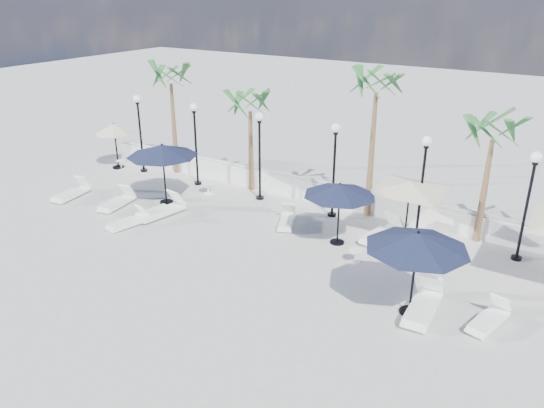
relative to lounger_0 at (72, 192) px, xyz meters
The scene contains 28 objects.
ground 10.84m from the lounger_0, 11.76° to the right, with size 100.00×100.00×0.00m, color #ADACA7.
balustrade 11.86m from the lounger_0, 26.49° to the left, with size 26.00×0.30×1.01m.
lamppost_0 4.85m from the lounger_0, 88.47° to the left, with size 0.36×0.36×3.84m.
lamppost_1 6.04m from the lounger_0, 49.89° to the left, with size 0.36×0.36×3.84m.
lamppost_2 8.61m from the lounger_0, 31.10° to the left, with size 0.36×0.36×3.84m.
lamppost_3 11.67m from the lounger_0, 22.01° to the left, with size 0.36×0.36×3.84m.
lamppost_4 14.92m from the lounger_0, 16.91° to the left, with size 0.36×0.36×3.84m.
lamppost_5 18.27m from the lounger_0, 13.69° to the left, with size 0.36×0.36×3.84m.
palm_0 6.85m from the lounger_0, 72.40° to the left, with size 2.60×2.60×5.50m.
palm_1 8.70m from the lounger_0, 39.78° to the left, with size 2.60×2.60×4.70m.
palm_2 13.76m from the lounger_0, 23.31° to the left, with size 2.60×2.60×6.10m.
palm_3 17.30m from the lounger_0, 17.53° to the left, with size 2.60×2.60×4.90m.
lounger_0 is the anchor object (origin of this frame).
lounger_1 2.52m from the lounger_0, ahead, with size 0.92×1.97×0.71m.
lounger_2 4.79m from the lounger_0, ahead, with size 1.05×2.25×0.81m.
lounger_3 4.46m from the lounger_0, 11.01° to the right, with size 0.89×1.79×0.64m.
lounger_4 13.54m from the lounger_0, 14.09° to the left, with size 1.07×2.14×0.77m.
lounger_5 9.84m from the lounger_0, 14.78° to the left, with size 1.15×1.74×0.63m.
lounger_6 15.90m from the lounger_0, ahead, with size 0.83×2.20×0.81m.
lounger_7 17.60m from the lounger_0, ahead, with size 0.93×1.77×0.63m.
side_table_0 4.16m from the lounger_0, 106.33° to the left, with size 0.45×0.45×0.44m.
side_table_1 5.99m from the lounger_0, 36.41° to the left, with size 0.58×0.58×0.56m.
side_table_2 13.06m from the lounger_0, ahead, with size 0.45×0.45×0.44m.
parasol_navy_left 4.79m from the lounger_0, 24.18° to the left, with size 2.99×2.99×2.64m.
parasol_navy_mid 12.20m from the lounger_0, 10.35° to the left, with size 2.61×2.61×2.34m.
parasol_navy_right 15.70m from the lounger_0, ahead, with size 2.89×2.89×2.59m.
parasol_cream_sq_a 14.48m from the lounger_0, 16.15° to the left, with size 4.81×4.81×2.36m.
parasol_cream_small 4.59m from the lounger_0, 109.14° to the left, with size 1.93×1.93×2.37m.
Camera 1 is at (8.41, -11.55, 8.70)m, focal length 35.00 mm.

